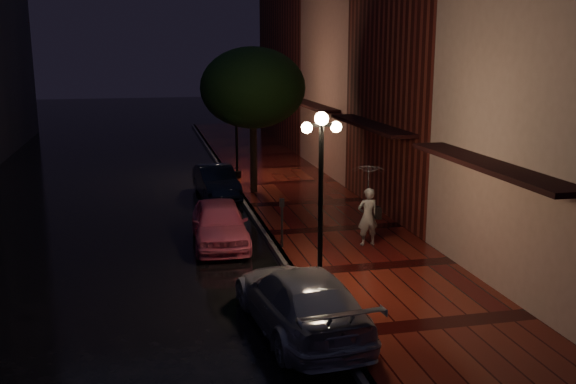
{
  "coord_description": "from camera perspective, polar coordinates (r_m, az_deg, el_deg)",
  "views": [
    {
      "loc": [
        -3.63,
        -19.22,
        5.9
      ],
      "look_at": [
        0.73,
        0.21,
        1.4
      ],
      "focal_mm": 40.0,
      "sensor_mm": 36.0,
      "label": 1
    }
  ],
  "objects": [
    {
      "name": "navy_car",
      "position": [
        25.88,
        -6.41,
        0.92
      ],
      "size": [
        1.66,
        3.96,
        1.27
      ],
      "primitive_type": "imported",
      "rotation": [
        0.0,
        0.0,
        0.08
      ],
      "color": "black",
      "rests_on": "ground"
    },
    {
      "name": "parking_meter",
      "position": [
        18.7,
        -0.54,
        -2.32
      ],
      "size": [
        0.14,
        0.11,
        1.47
      ],
      "rotation": [
        0.0,
        0.0,
        -0.07
      ],
      "color": "black",
      "rests_on": "sidewalk"
    },
    {
      "name": "storefront_extra",
      "position": [
        40.64,
        2.57,
        11.46
      ],
      "size": [
        5.0,
        12.0,
        10.0
      ],
      "primitive_type": "cube",
      "color": "#511914",
      "rests_on": "ground"
    },
    {
      "name": "silver_car",
      "position": [
        13.71,
        1.11,
        -9.59
      ],
      "size": [
        2.41,
        4.95,
        1.39
      ],
      "primitive_type": "imported",
      "rotation": [
        0.0,
        0.0,
        3.24
      ],
      "color": "#A1A0A8",
      "rests_on": "ground"
    },
    {
      "name": "pink_car",
      "position": [
        19.61,
        -6.1,
        -2.76
      ],
      "size": [
        1.78,
        4.09,
        1.37
      ],
      "primitive_type": "imported",
      "rotation": [
        0.0,
        0.0,
        -0.04
      ],
      "color": "#E85F81",
      "rests_on": "ground"
    },
    {
      "name": "storefront_mid",
      "position": [
        23.73,
        14.26,
        11.39
      ],
      "size": [
        5.0,
        8.0,
        11.0
      ],
      "primitive_type": "cube",
      "color": "#511914",
      "rests_on": "ground"
    },
    {
      "name": "streetlamp_far",
      "position": [
        28.69,
        -4.61,
        6.09
      ],
      "size": [
        0.96,
        0.36,
        4.31
      ],
      "color": "black",
      "rests_on": "sidewalk"
    },
    {
      "name": "ground",
      "position": [
        20.43,
        -1.86,
        -4.06
      ],
      "size": [
        120.0,
        120.0,
        0.0
      ],
      "primitive_type": "plane",
      "color": "black",
      "rests_on": "ground"
    },
    {
      "name": "woman_with_umbrella",
      "position": [
        18.92,
        7.17,
        -0.02
      ],
      "size": [
        1.01,
        1.03,
        2.43
      ],
      "rotation": [
        0.0,
        0.0,
        3.18
      ],
      "color": "white",
      "rests_on": "sidewalk"
    },
    {
      "name": "curb",
      "position": [
        20.41,
        -1.87,
        -3.86
      ],
      "size": [
        0.25,
        60.0,
        0.15
      ],
      "primitive_type": "cube",
      "color": "#595451",
      "rests_on": "ground"
    },
    {
      "name": "sidewalk",
      "position": [
        20.92,
        4.21,
        -3.46
      ],
      "size": [
        4.5,
        60.0,
        0.15
      ],
      "primitive_type": "cube",
      "color": "#400C0B",
      "rests_on": "ground"
    },
    {
      "name": "storefront_far",
      "position": [
        31.12,
        7.46,
        10.05
      ],
      "size": [
        5.0,
        8.0,
        9.0
      ],
      "primitive_type": "cube",
      "color": "#8C5951",
      "rests_on": "ground"
    },
    {
      "name": "street_tree",
      "position": [
        25.62,
        -3.13,
        9.01
      ],
      "size": [
        4.16,
        4.16,
        5.8
      ],
      "color": "black",
      "rests_on": "sidewalk"
    },
    {
      "name": "streetlamp_near",
      "position": [
        15.13,
        2.93,
        0.12
      ],
      "size": [
        0.96,
        0.36,
        4.31
      ],
      "color": "black",
      "rests_on": "sidewalk"
    }
  ]
}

